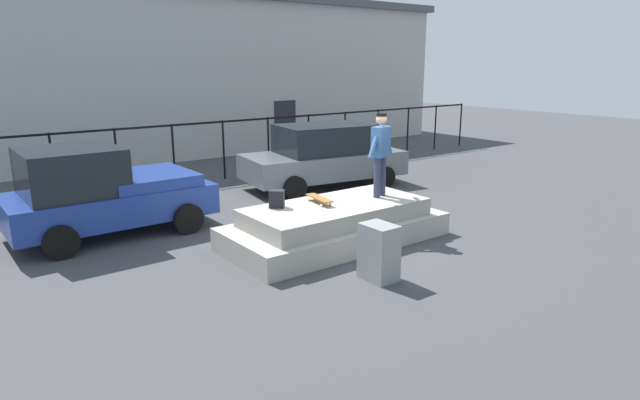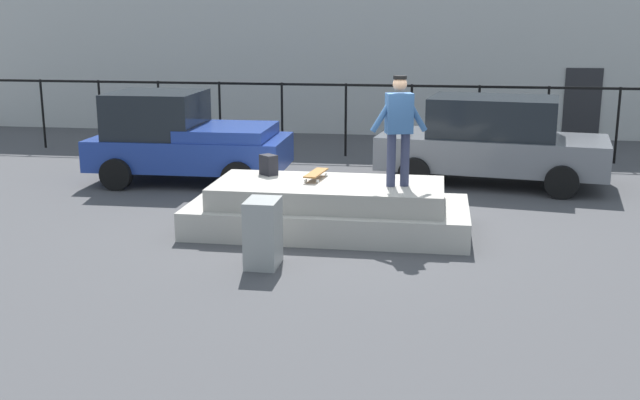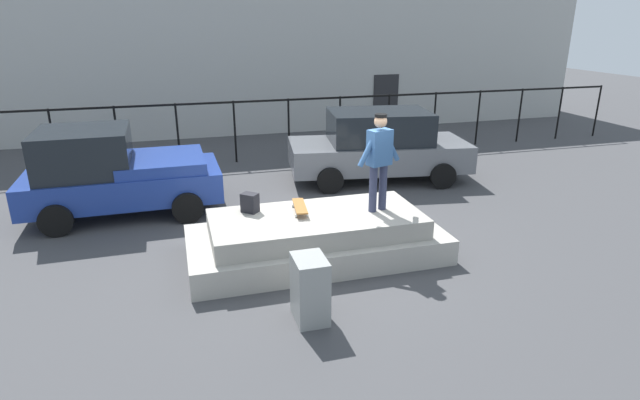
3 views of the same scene
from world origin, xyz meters
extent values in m
plane|color=#424244|center=(0.00, 0.00, 0.00)|extent=(60.00, 60.00, 0.00)
cube|color=#ADA89E|center=(-0.25, -0.31, 0.23)|extent=(4.47, 2.05, 0.45)
cube|color=#A09B91|center=(-0.25, -0.31, 0.62)|extent=(3.66, 1.68, 0.34)
cylinder|color=#2D334C|center=(0.75, -0.41, 1.21)|extent=(0.14, 0.14, 0.83)
cylinder|color=#2D334C|center=(0.96, -0.34, 1.21)|extent=(0.14, 0.14, 0.83)
cube|color=#33598C|center=(0.86, -0.38, 1.93)|extent=(0.46, 0.35, 0.62)
cylinder|color=#33598C|center=(0.62, -0.45, 1.92)|extent=(0.41, 0.20, 0.58)
cylinder|color=#33598C|center=(1.10, -0.30, 1.92)|extent=(0.41, 0.20, 0.58)
sphere|color=tan|center=(0.86, -0.38, 2.38)|extent=(0.22, 0.22, 0.22)
cylinder|color=black|center=(0.86, -0.38, 2.48)|extent=(0.26, 0.26, 0.05)
cube|color=brown|center=(-0.48, -0.08, 0.90)|extent=(0.30, 0.81, 0.02)
cylinder|color=silver|center=(-0.62, -0.32, 0.82)|extent=(0.04, 0.06, 0.06)
cylinder|color=silver|center=(-0.42, -0.35, 0.82)|extent=(0.04, 0.06, 0.06)
cylinder|color=silver|center=(-0.55, 0.19, 0.82)|extent=(0.04, 0.06, 0.06)
cylinder|color=silver|center=(-0.35, 0.16, 0.82)|extent=(0.04, 0.06, 0.06)
cube|color=black|center=(-1.33, 0.15, 0.96)|extent=(0.34, 0.34, 0.34)
cube|color=navy|center=(-3.63, 2.98, 0.64)|extent=(4.03, 2.02, 0.63)
cube|color=black|center=(-4.33, 2.97, 1.41)|extent=(1.83, 1.83, 0.92)
cube|color=navy|center=(-2.82, 3.00, 1.07)|extent=(1.83, 1.89, 0.24)
cylinder|color=black|center=(-4.88, 3.97, 0.32)|extent=(0.64, 0.23, 0.64)
cylinder|color=black|center=(-4.85, 1.96, 0.32)|extent=(0.64, 0.23, 0.64)
cylinder|color=black|center=(-2.40, 4.01, 0.32)|extent=(0.64, 0.23, 0.64)
cylinder|color=black|center=(-2.37, 2.00, 0.32)|extent=(0.64, 0.23, 0.64)
cube|color=slate|center=(2.57, 3.76, 0.66)|extent=(4.80, 2.62, 0.68)
cube|color=black|center=(2.57, 3.76, 1.39)|extent=(2.74, 2.08, 0.79)
cylinder|color=black|center=(1.32, 4.96, 0.32)|extent=(0.67, 0.31, 0.64)
cylinder|color=black|center=(1.02, 2.98, 0.32)|extent=(0.67, 0.31, 0.64)
cylinder|color=black|center=(4.11, 4.54, 0.32)|extent=(0.67, 0.31, 0.64)
cylinder|color=black|center=(3.81, 2.56, 0.32)|extent=(0.67, 0.31, 0.64)
cube|color=gray|center=(-0.88, -2.23, 0.47)|extent=(0.44, 0.60, 0.94)
cylinder|color=black|center=(-4.00, 6.47, 0.90)|extent=(0.06, 0.06, 1.80)
cylinder|color=black|center=(-2.40, 6.47, 0.90)|extent=(0.06, 0.06, 1.80)
cylinder|color=black|center=(-0.80, 6.47, 0.90)|extent=(0.06, 0.06, 1.80)
cylinder|color=black|center=(0.80, 6.47, 0.90)|extent=(0.06, 0.06, 1.80)
cylinder|color=black|center=(2.40, 6.47, 0.90)|extent=(0.06, 0.06, 1.80)
cylinder|color=black|center=(4.00, 6.47, 0.90)|extent=(0.06, 0.06, 1.80)
cylinder|color=black|center=(5.60, 6.47, 0.90)|extent=(0.06, 0.06, 1.80)
cylinder|color=black|center=(7.20, 6.47, 0.90)|extent=(0.06, 0.06, 1.80)
cylinder|color=black|center=(8.80, 6.47, 0.90)|extent=(0.06, 0.06, 1.80)
cylinder|color=black|center=(10.40, 6.47, 0.90)|extent=(0.06, 0.06, 1.80)
cylinder|color=black|center=(12.00, 6.47, 0.90)|extent=(0.06, 0.06, 1.80)
cube|color=black|center=(0.00, 6.47, 1.76)|extent=(24.00, 0.04, 0.06)
cube|color=#B2B2AD|center=(0.00, 14.19, 2.88)|extent=(27.03, 8.29, 5.75)
cube|color=#262628|center=(5.41, 10.03, 1.00)|extent=(1.00, 0.06, 2.00)
camera|label=1|loc=(-6.71, -8.35, 3.51)|focal=30.36mm
camera|label=2|loc=(1.46, -12.09, 3.37)|focal=42.76mm
camera|label=3|loc=(-2.48, -8.33, 4.03)|focal=28.86mm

